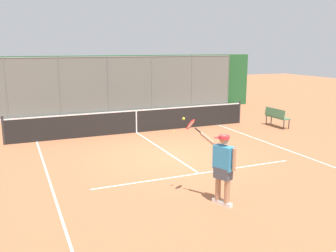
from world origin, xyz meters
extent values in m
plane|color=#A8603D|center=(0.00, 0.00, 0.00)|extent=(60.00, 60.00, 0.00)
cube|color=white|center=(0.00, 1.82, 0.00)|extent=(6.20, 0.05, 0.01)
cube|color=white|center=(-3.97, 1.31, 0.00)|extent=(0.05, 10.21, 0.01)
cube|color=white|center=(3.97, 1.31, 0.00)|extent=(0.05, 10.21, 0.01)
cube|color=white|center=(0.00, -0.99, 0.00)|extent=(0.05, 5.62, 0.01)
cylinder|color=slate|center=(-7.37, -8.46, 1.53)|extent=(0.07, 0.07, 3.06)
cylinder|color=slate|center=(-4.92, -8.46, 1.53)|extent=(0.07, 0.07, 3.06)
cylinder|color=slate|center=(-2.46, -8.46, 1.53)|extent=(0.07, 0.07, 3.06)
cylinder|color=slate|center=(0.00, -8.46, 1.53)|extent=(0.07, 0.07, 3.06)
cylinder|color=slate|center=(2.46, -8.46, 1.53)|extent=(0.07, 0.07, 3.06)
cylinder|color=slate|center=(4.92, -8.46, 1.53)|extent=(0.07, 0.07, 3.06)
cylinder|color=slate|center=(0.00, -8.46, 3.02)|extent=(14.75, 0.05, 0.05)
cube|color=slate|center=(0.00, -8.46, 1.53)|extent=(14.75, 0.02, 3.06)
cube|color=#235B2D|center=(0.00, -9.11, 1.54)|extent=(17.75, 0.90, 3.08)
cube|color=#ADADA8|center=(0.00, -8.28, 0.07)|extent=(15.75, 0.18, 0.15)
cylinder|color=#2D2D2D|center=(-5.09, -3.80, 0.54)|extent=(0.09, 0.09, 1.07)
cylinder|color=#2D2D2D|center=(5.09, -3.80, 0.54)|extent=(0.09, 0.09, 1.07)
cube|color=black|center=(0.00, -3.80, 0.46)|extent=(10.11, 0.02, 0.91)
cube|color=white|center=(0.00, -3.80, 0.94)|extent=(10.11, 0.04, 0.05)
cube|color=white|center=(0.00, -3.80, 0.46)|extent=(0.05, 0.04, 0.91)
cube|color=silver|center=(0.47, 4.02, 0.04)|extent=(0.19, 0.28, 0.09)
cylinder|color=#A87A5B|center=(0.47, 4.02, 0.46)|extent=(0.13, 0.13, 0.75)
cube|color=silver|center=(0.56, 3.78, 0.04)|extent=(0.19, 0.28, 0.09)
cylinder|color=#A87A5B|center=(0.56, 3.78, 0.46)|extent=(0.13, 0.13, 0.75)
cube|color=#474C56|center=(0.52, 3.90, 0.76)|extent=(0.34, 0.44, 0.26)
cube|color=#338CC6|center=(0.52, 3.90, 1.11)|extent=(0.36, 0.51, 0.54)
cylinder|color=#A87A5B|center=(0.42, 4.17, 1.13)|extent=(0.08, 0.08, 0.50)
cylinder|color=#A87A5B|center=(0.71, 3.51, 1.49)|extent=(0.30, 0.34, 0.28)
sphere|color=#A87A5B|center=(0.52, 3.90, 1.52)|extent=(0.21, 0.21, 0.21)
cylinder|color=red|center=(0.52, 3.90, 1.58)|extent=(0.31, 0.31, 0.08)
cube|color=red|center=(0.56, 3.79, 1.55)|extent=(0.23, 0.24, 0.02)
cylinder|color=black|center=(0.86, 3.33, 1.64)|extent=(0.13, 0.15, 0.13)
torus|color=red|center=(0.98, 3.18, 1.77)|extent=(0.34, 0.33, 0.26)
cylinder|color=silver|center=(0.98, 3.18, 1.77)|extent=(0.28, 0.26, 0.21)
sphere|color=#C1D138|center=(1.09, 3.04, 1.88)|extent=(0.07, 0.07, 0.07)
sphere|color=#D6E042|center=(-1.44, -3.21, 0.03)|extent=(0.07, 0.07, 0.07)
cube|color=#477A51|center=(-6.20, -2.41, 0.44)|extent=(0.38, 1.30, 0.05)
cube|color=#477A51|center=(-6.03, -2.41, 0.66)|extent=(0.09, 1.30, 0.36)
cylinder|color=#333338|center=(-6.34, -1.81, 0.22)|extent=(0.04, 0.04, 0.44)
cylinder|color=#333338|center=(-6.34, -3.01, 0.22)|extent=(0.04, 0.04, 0.44)
cylinder|color=#333338|center=(-6.06, -1.81, 0.22)|extent=(0.04, 0.04, 0.44)
cylinder|color=#333338|center=(-6.06, -3.01, 0.22)|extent=(0.04, 0.04, 0.44)
camera|label=1|loc=(4.74, 10.65, 3.50)|focal=39.60mm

